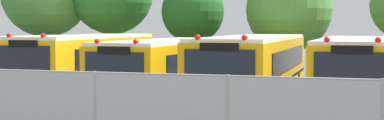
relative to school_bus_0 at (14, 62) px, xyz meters
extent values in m
plane|color=#595651|center=(8.88, -0.15, -1.37)|extent=(160.00, 160.00, 0.00)
cube|color=yellow|center=(0.00, 0.03, -0.02)|extent=(2.51, 10.45, 1.99)
cube|color=white|center=(0.00, 0.03, 1.04)|extent=(2.46, 10.24, 0.12)
cube|color=black|center=(1.25, 0.33, 0.30)|extent=(0.08, 8.14, 0.72)
cube|color=black|center=(0.00, 0.03, -0.42)|extent=(2.53, 10.55, 0.10)
cylinder|color=black|center=(1.08, 3.45, -0.87)|extent=(0.28, 1.00, 1.00)
cylinder|color=black|center=(-1.11, 3.44, -0.87)|extent=(0.28, 1.00, 1.00)
cube|color=yellow|center=(3.52, 0.02, 0.02)|extent=(2.51, 9.33, 2.08)
cube|color=white|center=(3.52, 0.02, 1.12)|extent=(2.46, 9.14, 0.12)
cube|color=black|center=(3.59, -4.69, -0.84)|extent=(2.42, 0.19, 0.36)
cube|color=black|center=(3.59, -4.64, 0.40)|extent=(1.95, 0.09, 1.00)
cube|color=black|center=(4.73, 0.34, 0.35)|extent=(0.14, 7.25, 0.75)
cube|color=black|center=(2.31, 0.31, 0.35)|extent=(0.14, 7.25, 0.75)
cube|color=black|center=(3.52, 0.02, -0.39)|extent=(2.53, 9.42, 0.10)
sphere|color=red|center=(4.24, -4.46, 1.22)|extent=(0.18, 0.18, 0.18)
sphere|color=red|center=(2.94, -4.48, 1.22)|extent=(0.18, 0.18, 0.18)
cube|color=black|center=(3.59, -4.65, 0.96)|extent=(1.07, 0.10, 0.24)
cylinder|color=black|center=(4.62, -3.21, -0.87)|extent=(0.29, 1.00, 1.00)
cylinder|color=black|center=(2.52, -3.24, -0.87)|extent=(0.29, 1.00, 1.00)
cylinder|color=black|center=(4.53, 2.89, -0.87)|extent=(0.29, 1.00, 1.00)
cylinder|color=black|center=(2.44, 2.86, -0.87)|extent=(0.29, 1.00, 1.00)
cube|color=#EAA80C|center=(7.21, -0.40, -0.06)|extent=(2.64, 9.40, 1.92)
cube|color=white|center=(7.21, -0.40, 0.96)|extent=(2.59, 9.22, 0.12)
cube|color=black|center=(7.09, -5.14, -0.84)|extent=(2.46, 0.22, 0.36)
cube|color=black|center=(7.09, -5.09, 0.29)|extent=(1.98, 0.11, 0.92)
cube|color=black|center=(8.44, -0.13, 0.25)|extent=(0.22, 7.29, 0.69)
cube|color=black|center=(5.99, -0.07, 0.25)|extent=(0.22, 7.29, 0.69)
cube|color=black|center=(7.21, -0.40, -0.44)|extent=(2.67, 9.50, 0.10)
sphere|color=red|center=(7.76, -4.94, 1.06)|extent=(0.18, 0.18, 0.18)
sphere|color=red|center=(6.43, -4.90, 1.06)|extent=(0.18, 0.18, 0.18)
cube|color=black|center=(7.09, -5.10, 0.80)|extent=(1.09, 0.11, 0.24)
cylinder|color=black|center=(8.19, -3.70, -0.87)|extent=(0.31, 1.01, 1.00)
cylinder|color=black|center=(6.06, -3.64, -0.87)|extent=(0.31, 1.01, 1.00)
cylinder|color=black|center=(8.35, 2.45, -0.87)|extent=(0.31, 1.01, 1.00)
cylinder|color=black|center=(6.22, 2.50, -0.87)|extent=(0.31, 1.01, 1.00)
cube|color=#EAA80C|center=(10.62, -0.37, 0.02)|extent=(2.59, 10.61, 2.08)
cube|color=white|center=(10.62, -0.37, 1.12)|extent=(2.53, 10.40, 0.12)
cube|color=black|center=(10.56, -5.73, -0.84)|extent=(2.52, 0.19, 0.36)
cube|color=black|center=(10.57, -5.68, 0.39)|extent=(2.03, 0.08, 1.00)
cube|color=black|center=(11.88, -0.08, 0.35)|extent=(0.13, 8.26, 0.75)
cube|color=black|center=(9.37, -0.05, 0.35)|extent=(0.13, 8.26, 0.75)
cube|color=black|center=(10.62, -0.37, -0.39)|extent=(2.61, 10.72, 0.10)
sphere|color=red|center=(11.25, -5.52, 1.22)|extent=(0.18, 0.18, 0.18)
sphere|color=red|center=(9.89, -5.50, 1.22)|extent=(0.18, 0.18, 0.18)
cube|color=black|center=(10.57, -5.69, 0.96)|extent=(1.11, 0.09, 0.24)
cylinder|color=black|center=(11.68, -4.27, -0.87)|extent=(0.29, 1.00, 1.00)
cylinder|color=black|center=(9.49, -4.25, -0.87)|extent=(0.29, 1.00, 1.00)
cylinder|color=black|center=(11.76, 3.11, -0.87)|extent=(0.29, 1.00, 1.00)
cylinder|color=black|center=(9.57, 3.14, -0.87)|extent=(0.29, 1.00, 1.00)
cube|color=#EAA80C|center=(14.23, -0.27, -0.01)|extent=(2.68, 9.78, 2.02)
cube|color=white|center=(14.23, -0.27, 1.06)|extent=(2.63, 9.58, 0.12)
cube|color=black|center=(14.10, -5.19, -0.84)|extent=(2.48, 0.22, 0.36)
cube|color=black|center=(14.11, -5.14, 0.36)|extent=(1.99, 0.11, 0.97)
cube|color=black|center=(13.01, 0.06, 0.32)|extent=(0.24, 7.58, 0.73)
cube|color=black|center=(14.23, -0.27, -0.41)|extent=(2.71, 9.88, 0.10)
sphere|color=red|center=(14.78, -4.99, 1.16)|extent=(0.18, 0.18, 0.18)
sphere|color=red|center=(13.44, -4.96, 1.16)|extent=(0.18, 0.18, 0.18)
cube|color=black|center=(14.10, -5.15, 0.90)|extent=(1.10, 0.11, 0.24)
cylinder|color=black|center=(13.07, -3.70, -0.87)|extent=(0.31, 1.01, 1.00)
cylinder|color=black|center=(13.24, 2.82, -0.87)|extent=(0.31, 1.01, 1.00)
cylinder|color=#4C3823|center=(-3.32, 7.96, 0.10)|extent=(0.44, 0.44, 2.93)
cylinder|color=#4C3823|center=(0.59, 8.76, 0.15)|extent=(0.34, 0.34, 3.05)
cylinder|color=#4C3823|center=(5.75, 7.86, -0.15)|extent=(0.37, 0.37, 2.43)
sphere|color=#1E561E|center=(5.75, 7.86, 2.33)|extent=(3.39, 3.39, 3.39)
sphere|color=#1E561E|center=(5.71, 7.51, 2.76)|extent=(2.33, 2.33, 2.33)
cylinder|color=#4C3823|center=(10.84, 8.24, -0.31)|extent=(0.45, 0.45, 2.12)
sphere|color=#478438|center=(10.84, 8.24, 2.42)|extent=(4.45, 4.45, 4.45)
sphere|color=#478438|center=(10.80, 8.28, 2.86)|extent=(3.25, 3.25, 3.25)
cylinder|color=#9EA0A3|center=(8.98, -10.12, -0.38)|extent=(0.07, 0.07, 1.97)
cube|color=#ADB2B7|center=(8.98, -10.12, -0.38)|extent=(22.82, 0.02, 1.93)
cylinder|color=#9EA0A3|center=(8.98, -10.12, 0.57)|extent=(22.82, 0.04, 0.04)
camera|label=1|loc=(14.21, -20.43, 1.53)|focal=51.15mm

